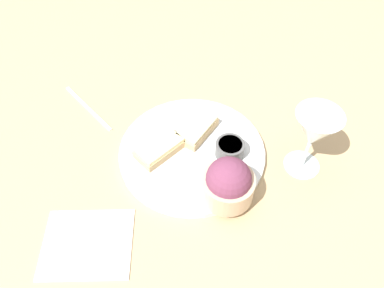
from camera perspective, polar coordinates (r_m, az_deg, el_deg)
name	(u,v)px	position (r m, az deg, el deg)	size (l,w,h in m)	color
ground_plane	(192,154)	(0.79, 0.00, -1.57)	(4.00, 4.00, 0.00)	tan
dinner_plate	(192,152)	(0.78, 0.00, -1.25)	(0.30, 0.30, 0.01)	silver
salad_bowl	(228,183)	(0.68, 5.53, -5.91)	(0.10, 0.10, 0.09)	tan
sauce_ramekin	(230,148)	(0.76, 5.78, -0.68)	(0.06, 0.06, 0.03)	#4C4C4C
cheese_toast_near	(159,148)	(0.77, -5.00, -0.61)	(0.11, 0.07, 0.03)	tan
cheese_toast_far	(197,129)	(0.80, 0.76, 2.31)	(0.11, 0.09, 0.03)	tan
wine_glass	(314,132)	(0.72, 18.10, 1.75)	(0.09, 0.09, 0.15)	silver
napkin	(87,243)	(0.70, -15.67, -14.37)	(0.20, 0.19, 0.01)	white
fork	(88,107)	(0.91, -15.60, 5.39)	(0.04, 0.18, 0.01)	silver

